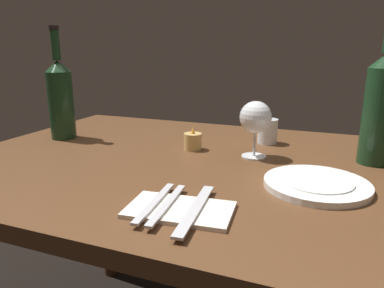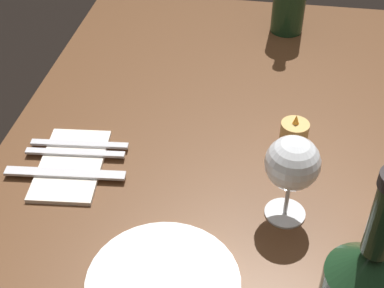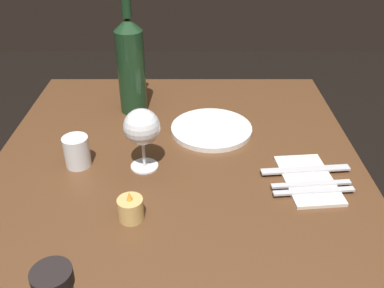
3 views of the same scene
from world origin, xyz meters
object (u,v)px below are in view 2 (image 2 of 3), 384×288
Objects in this scene: wine_glass_left at (292,165)px; fork_inner at (75,153)px; votive_candle at (294,135)px; fork_outer at (79,144)px; table_knife at (65,173)px; folded_napkin at (71,165)px; dinner_plate at (163,283)px.

fork_inner is (-0.08, -0.38, -0.10)m from wine_glass_left.
votive_candle is at bearing 104.37° from fork_inner.
fork_outer is (-0.03, 0.00, 0.00)m from fork_inner.
fork_outer is at bearing 180.00° from table_knife.
fork_outer is at bearing 180.00° from fork_inner.
folded_napkin is 0.05m from fork_outer.
dinner_plate is at bearing 43.29° from folded_napkin.
folded_napkin is at bearing 0.00° from fork_inner.
fork_inner is at bearing -139.72° from dinner_plate.
table_knife is (0.06, 0.00, 0.00)m from fork_inner.
table_knife reaches higher than folded_napkin.
votive_candle is 0.42m from table_knife.
wine_glass_left is at bearing 81.52° from folded_napkin.
folded_napkin is (-0.06, -0.38, -0.10)m from wine_glass_left.
fork_outer reaches higher than folded_napkin.
dinner_plate is 0.33m from fork_inner.
wine_glass_left is 0.40m from fork_inner.
fork_outer is 0.86× the size of table_knife.
votive_candle is 0.40m from fork_inner.
fork_inner is at bearing 0.00° from fork_outer.
dinner_plate is at bearing 37.61° from fork_outer.
wine_glass_left is 0.69× the size of dinner_plate.
dinner_plate is 1.04× the size of table_knife.
dinner_plate reaches higher than fork_outer.
votive_candle is 0.41m from folded_napkin.
fork_inner is at bearing 180.00° from table_knife.
table_knife is at bearing 0.00° from fork_outer.
folded_napkin is 0.94× the size of table_knife.
folded_napkin is at bearing -72.22° from votive_candle.
table_knife is (-0.03, -0.38, -0.10)m from wine_glass_left.
wine_glass_left reaches higher than dinner_plate.
dinner_plate reaches higher than folded_napkin.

